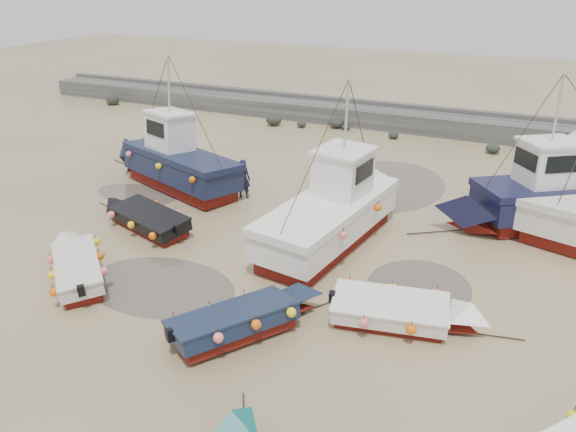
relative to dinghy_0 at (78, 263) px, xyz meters
name	(u,v)px	position (x,y,z in m)	size (l,w,h in m)	color
ground	(269,291)	(6.45, 1.86, -0.55)	(120.00, 120.00, 0.00)	tan
seawall	(418,122)	(6.49, 23.85, 0.08)	(60.00, 4.92, 1.50)	#60605B
puddle_a	(161,285)	(2.95, 0.66, -0.54)	(5.40, 5.40, 0.01)	#524A42
puddle_b	(419,287)	(10.95, 4.20, -0.54)	(3.48, 3.48, 0.01)	#524A42
puddle_c	(137,194)	(-3.15, 7.09, -0.54)	(4.33, 4.33, 0.01)	#524A42
puddle_d	(384,184)	(7.23, 13.30, -0.54)	(5.87, 5.87, 0.01)	#524A42
dinghy_0	(78,263)	(0.00, 0.00, 0.00)	(4.91, 4.55, 1.43)	#67110B
dinghy_1	(246,317)	(6.88, -0.52, 0.00)	(4.01, 5.39, 1.43)	#67110B
dinghy_4	(146,216)	(-0.37, 4.25, 0.00)	(5.93, 2.94, 1.43)	#67110B
dinghy_5	(402,309)	(10.94, 1.81, 0.01)	(5.66, 2.42, 1.43)	#67110B
cabin_boat_0	(172,160)	(-2.11, 8.70, 0.81)	(9.54, 4.86, 6.22)	#67110B
cabin_boat_1	(336,208)	(7.09, 6.48, 0.78)	(3.85, 10.67, 6.22)	#67110B
cabin_boat_2	(550,195)	(14.65, 11.40, 0.79)	(9.26, 6.87, 6.22)	#67110B
person	(244,197)	(1.69, 8.86, -0.55)	(0.69, 0.45, 1.88)	#171732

